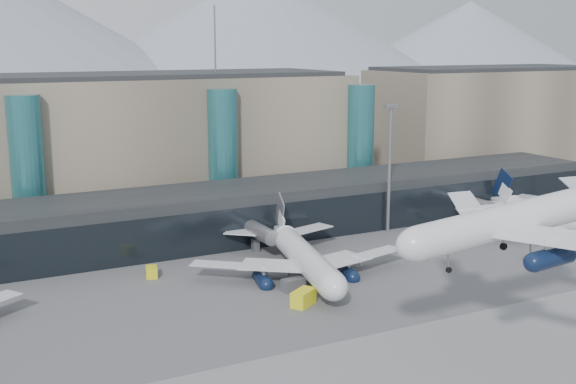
{
  "coord_description": "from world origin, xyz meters",
  "views": [
    {
      "loc": [
        -53.17,
        -68.51,
        37.28
      ],
      "look_at": [
        -1.07,
        32.0,
        13.99
      ],
      "focal_mm": 45.0,
      "sensor_mm": 36.0,
      "label": 1
    }
  ],
  "objects_px": {
    "jet_parked_right": "(546,210)",
    "veh_h": "(303,298)",
    "lightmast_mid": "(390,161)",
    "veh_b": "(152,272)",
    "veh_g": "(355,261)",
    "veh_d": "(454,227)",
    "veh_c": "(293,285)",
    "hero_jet": "(533,207)",
    "jet_parked_mid": "(300,246)"
  },
  "relations": [
    {
      "from": "hero_jet",
      "to": "veh_h",
      "type": "bearing_deg",
      "value": 124.49
    },
    {
      "from": "veh_g",
      "to": "veh_h",
      "type": "xyz_separation_m",
      "value": [
        -17.04,
        -12.9,
        0.42
      ]
    },
    {
      "from": "veh_c",
      "to": "veh_d",
      "type": "bearing_deg",
      "value": 15.49
    },
    {
      "from": "veh_g",
      "to": "veh_h",
      "type": "distance_m",
      "value": 21.38
    },
    {
      "from": "veh_c",
      "to": "veh_g",
      "type": "height_order",
      "value": "veh_c"
    },
    {
      "from": "jet_parked_mid",
      "to": "veh_c",
      "type": "relative_size",
      "value": 11.06
    },
    {
      "from": "veh_d",
      "to": "veh_h",
      "type": "relative_size",
      "value": 0.65
    },
    {
      "from": "jet_parked_mid",
      "to": "veh_c",
      "type": "height_order",
      "value": "jet_parked_mid"
    },
    {
      "from": "veh_c",
      "to": "veh_d",
      "type": "height_order",
      "value": "veh_c"
    },
    {
      "from": "veh_h",
      "to": "veh_b",
      "type": "bearing_deg",
      "value": 91.73
    },
    {
      "from": "veh_c",
      "to": "veh_h",
      "type": "xyz_separation_m",
      "value": [
        -1.64,
        -6.28,
        0.18
      ]
    },
    {
      "from": "lightmast_mid",
      "to": "veh_b",
      "type": "xyz_separation_m",
      "value": [
        -51.2,
        -6.45,
        -13.58
      ]
    },
    {
      "from": "veh_d",
      "to": "veh_h",
      "type": "xyz_separation_m",
      "value": [
        -47.61,
        -23.34,
        0.37
      ]
    },
    {
      "from": "veh_b",
      "to": "veh_c",
      "type": "xyz_separation_m",
      "value": [
        17.38,
        -16.57,
        0.12
      ]
    },
    {
      "from": "veh_c",
      "to": "veh_d",
      "type": "relative_size",
      "value": 1.28
    },
    {
      "from": "jet_parked_mid",
      "to": "veh_d",
      "type": "distance_m",
      "value": 42.26
    },
    {
      "from": "jet_parked_mid",
      "to": "veh_c",
      "type": "xyz_separation_m",
      "value": [
        -5.05,
        -7.24,
        -3.7
      ]
    },
    {
      "from": "hero_jet",
      "to": "jet_parked_mid",
      "type": "xyz_separation_m",
      "value": [
        -8.77,
        41.03,
        -13.9
      ]
    },
    {
      "from": "veh_c",
      "to": "lightmast_mid",
      "type": "bearing_deg",
      "value": 29.38
    },
    {
      "from": "jet_parked_right",
      "to": "veh_h",
      "type": "relative_size",
      "value": 9.28
    },
    {
      "from": "veh_d",
      "to": "veh_b",
      "type": "bearing_deg",
      "value": 112.77
    },
    {
      "from": "lightmast_mid",
      "to": "jet_parked_mid",
      "type": "relative_size",
      "value": 0.67
    },
    {
      "from": "veh_d",
      "to": "veh_g",
      "type": "distance_m",
      "value": 32.3
    },
    {
      "from": "jet_parked_right",
      "to": "veh_h",
      "type": "xyz_separation_m",
      "value": [
        -62.86,
        -13.86,
        -3.56
      ]
    },
    {
      "from": "lightmast_mid",
      "to": "veh_g",
      "type": "distance_m",
      "value": 28.21
    },
    {
      "from": "jet_parked_right",
      "to": "veh_b",
      "type": "height_order",
      "value": "jet_parked_right"
    },
    {
      "from": "jet_parked_mid",
      "to": "jet_parked_right",
      "type": "distance_m",
      "value": 56.17
    },
    {
      "from": "lightmast_mid",
      "to": "veh_b",
      "type": "relative_size",
      "value": 8.77
    },
    {
      "from": "jet_parked_mid",
      "to": "veh_g",
      "type": "xyz_separation_m",
      "value": [
        10.35,
        -0.62,
        -3.94
      ]
    },
    {
      "from": "hero_jet",
      "to": "veh_g",
      "type": "distance_m",
      "value": 44.2
    },
    {
      "from": "veh_h",
      "to": "jet_parked_mid",
      "type": "bearing_deg",
      "value": 30.82
    },
    {
      "from": "veh_c",
      "to": "jet_parked_right",
      "type": "bearing_deg",
      "value": 2.19
    },
    {
      "from": "veh_c",
      "to": "veh_h",
      "type": "height_order",
      "value": "veh_h"
    },
    {
      "from": "hero_jet",
      "to": "jet_parked_right",
      "type": "relative_size",
      "value": 0.91
    },
    {
      "from": "lightmast_mid",
      "to": "veh_b",
      "type": "bearing_deg",
      "value": -172.82
    },
    {
      "from": "hero_jet",
      "to": "veh_c",
      "type": "bearing_deg",
      "value": 117.41
    },
    {
      "from": "hero_jet",
      "to": "jet_parked_right",
      "type": "xyz_separation_m",
      "value": [
        47.4,
        41.38,
        -13.86
      ]
    },
    {
      "from": "veh_g",
      "to": "veh_d",
      "type": "bearing_deg",
      "value": 67.48
    },
    {
      "from": "hero_jet",
      "to": "veh_h",
      "type": "distance_m",
      "value": 36.05
    },
    {
      "from": "veh_b",
      "to": "veh_c",
      "type": "distance_m",
      "value": 24.02
    },
    {
      "from": "veh_c",
      "to": "veh_h",
      "type": "distance_m",
      "value": 6.49
    },
    {
      "from": "lightmast_mid",
      "to": "jet_parked_mid",
      "type": "bearing_deg",
      "value": -151.24
    },
    {
      "from": "hero_jet",
      "to": "jet_parked_right",
      "type": "height_order",
      "value": "hero_jet"
    },
    {
      "from": "lightmast_mid",
      "to": "veh_h",
      "type": "bearing_deg",
      "value": -140.42
    },
    {
      "from": "veh_b",
      "to": "veh_g",
      "type": "relative_size",
      "value": 1.18
    },
    {
      "from": "jet_parked_right",
      "to": "hero_jet",
      "type": "bearing_deg",
      "value": 135.29
    },
    {
      "from": "veh_g",
      "to": "jet_parked_right",
      "type": "bearing_deg",
      "value": 49.82
    },
    {
      "from": "lightmast_mid",
      "to": "veh_g",
      "type": "relative_size",
      "value": 10.31
    },
    {
      "from": "jet_parked_right",
      "to": "veh_c",
      "type": "relative_size",
      "value": 11.11
    },
    {
      "from": "veh_h",
      "to": "lightmast_mid",
      "type": "bearing_deg",
      "value": 6.73
    }
  ]
}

